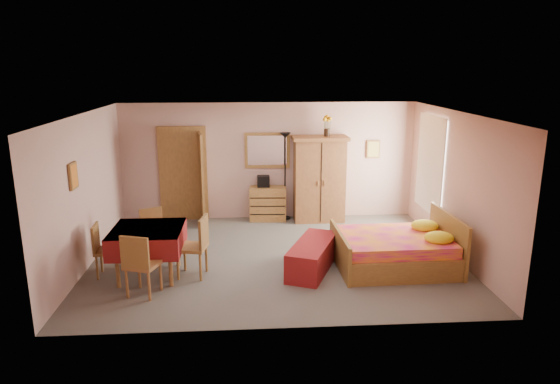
{
  "coord_description": "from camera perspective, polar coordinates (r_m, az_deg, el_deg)",
  "views": [
    {
      "loc": [
        -0.49,
        -8.45,
        3.4
      ],
      "look_at": [
        0.1,
        0.3,
        1.15
      ],
      "focal_mm": 32.0,
      "sensor_mm": 36.0,
      "label": 1
    }
  ],
  "objects": [
    {
      "name": "wall_mirror",
      "position": [
        11.1,
        -1.48,
        4.79
      ],
      "size": [
        1.0,
        0.08,
        0.79
      ],
      "primitive_type": "cube",
      "rotation": [
        0.0,
        0.0,
        -0.02
      ],
      "color": "white",
      "rests_on": "wall_back"
    },
    {
      "name": "chair_north",
      "position": [
        9.18,
        -14.14,
        -4.79
      ],
      "size": [
        0.55,
        0.55,
        0.91
      ],
      "primitive_type": "cube",
      "rotation": [
        0.0,
        0.0,
        3.57
      ],
      "color": "#AF7D3B",
      "rests_on": "floor"
    },
    {
      "name": "wall_front",
      "position": [
        6.33,
        0.82,
        -4.99
      ],
      "size": [
        6.5,
        0.1,
        2.6
      ],
      "primitive_type": "cube",
      "color": "tan",
      "rests_on": "floor"
    },
    {
      "name": "doorway",
      "position": [
        11.26,
        -10.97,
        1.95
      ],
      "size": [
        1.06,
        0.12,
        2.15
      ],
      "primitive_type": "cube",
      "color": "#9E6B35",
      "rests_on": "floor"
    },
    {
      "name": "chest_of_drawers",
      "position": [
        11.15,
        -1.39,
        -1.33
      ],
      "size": [
        0.83,
        0.45,
        0.76
      ],
      "primitive_type": "cube",
      "rotation": [
        0.0,
        0.0,
        -0.06
      ],
      "color": "#A06E36",
      "rests_on": "floor"
    },
    {
      "name": "bench",
      "position": [
        8.54,
        3.73,
        -7.32
      ],
      "size": [
        1.07,
        1.56,
        0.49
      ],
      "primitive_type": "cube",
      "rotation": [
        0.0,
        0.0,
        -0.4
      ],
      "color": "maroon",
      "rests_on": "floor"
    },
    {
      "name": "ceiling",
      "position": [
        8.5,
        -0.54,
        8.99
      ],
      "size": [
        6.5,
        6.5,
        0.0
      ],
      "primitive_type": "plane",
      "rotation": [
        3.14,
        0.0,
        0.0
      ],
      "color": "brown",
      "rests_on": "wall_back"
    },
    {
      "name": "stereo",
      "position": [
        11.05,
        -1.92,
        1.23
      ],
      "size": [
        0.27,
        0.2,
        0.25
      ],
      "primitive_type": "cube",
      "rotation": [
        0.0,
        0.0,
        0.03
      ],
      "color": "black",
      "rests_on": "chest_of_drawers"
    },
    {
      "name": "bed",
      "position": [
        8.8,
        12.94,
        -5.51
      ],
      "size": [
        2.02,
        1.61,
        0.92
      ],
      "primitive_type": "cube",
      "rotation": [
        0.0,
        0.0,
        0.02
      ],
      "color": "#C6137A",
      "rests_on": "floor"
    },
    {
      "name": "chair_west",
      "position": [
        8.7,
        -19.03,
        -6.3
      ],
      "size": [
        0.43,
        0.43,
        0.89
      ],
      "primitive_type": "cube",
      "rotation": [
        0.0,
        0.0,
        -1.51
      ],
      "color": "olive",
      "rests_on": "floor"
    },
    {
      "name": "wall_left",
      "position": [
        9.13,
        -21.34,
        0.09
      ],
      "size": [
        0.1,
        5.0,
        2.6
      ],
      "primitive_type": "cube",
      "color": "tan",
      "rests_on": "floor"
    },
    {
      "name": "window",
      "position": [
        10.52,
        16.84,
        3.08
      ],
      "size": [
        0.08,
        1.4,
        1.95
      ],
      "primitive_type": "cube",
      "color": "white",
      "rests_on": "wall_right"
    },
    {
      "name": "wardrobe",
      "position": [
        11.01,
        4.5,
        1.47
      ],
      "size": [
        1.22,
        0.64,
        1.89
      ],
      "primitive_type": "cube",
      "rotation": [
        0.0,
        0.0,
        0.02
      ],
      "color": "brown",
      "rests_on": "floor"
    },
    {
      "name": "chair_south",
      "position": [
        7.84,
        -15.4,
        -7.91
      ],
      "size": [
        0.57,
        0.57,
        0.99
      ],
      "primitive_type": "cube",
      "rotation": [
        0.0,
        0.0,
        -0.31
      ],
      "color": "#A36737",
      "rests_on": "floor"
    },
    {
      "name": "wall_right",
      "position": [
        9.48,
        19.5,
        0.75
      ],
      "size": [
        0.1,
        5.0,
        2.6
      ],
      "primitive_type": "cube",
      "color": "tan",
      "rests_on": "floor"
    },
    {
      "name": "floor",
      "position": [
        9.12,
        -0.5,
        -7.5
      ],
      "size": [
        6.5,
        6.5,
        0.0
      ],
      "primitive_type": "plane",
      "color": "#68645B",
      "rests_on": "ground"
    },
    {
      "name": "dining_table",
      "position": [
        8.49,
        -14.77,
        -6.69
      ],
      "size": [
        1.14,
        1.14,
        0.83
      ],
      "primitive_type": "cube",
      "rotation": [
        0.0,
        0.0,
        -0.01
      ],
      "color": "maroon",
      "rests_on": "floor"
    },
    {
      "name": "picture_left",
      "position": [
        8.48,
        -22.56,
        1.72
      ],
      "size": [
        0.04,
        0.32,
        0.42
      ],
      "primitive_type": "cube",
      "color": "orange",
      "rests_on": "wall_left"
    },
    {
      "name": "wall_back",
      "position": [
        11.16,
        -1.28,
        3.54
      ],
      "size": [
        6.5,
        0.1,
        2.6
      ],
      "primitive_type": "cube",
      "color": "tan",
      "rests_on": "floor"
    },
    {
      "name": "chair_east",
      "position": [
        8.33,
        -10.05,
        -6.15
      ],
      "size": [
        0.54,
        0.54,
        1.02
      ],
      "primitive_type": "cube",
      "rotation": [
        0.0,
        0.0,
        1.39
      ],
      "color": "#A37137",
      "rests_on": "floor"
    },
    {
      "name": "floor_lamp",
      "position": [
        11.1,
        0.58,
        1.79
      ],
      "size": [
        0.32,
        0.32,
        1.96
      ],
      "primitive_type": "cube",
      "rotation": [
        0.0,
        0.0,
        0.33
      ],
      "color": "black",
      "rests_on": "floor"
    },
    {
      "name": "picture_back",
      "position": [
        11.43,
        10.61,
        4.83
      ],
      "size": [
        0.3,
        0.04,
        0.4
      ],
      "primitive_type": "cube",
      "color": "#D8BF59",
      "rests_on": "wall_back"
    },
    {
      "name": "sunflower_vase",
      "position": [
        10.85,
        5.39,
        7.56
      ],
      "size": [
        0.2,
        0.2,
        0.46
      ],
      "primitive_type": "cube",
      "rotation": [
        0.0,
        0.0,
        -0.07
      ],
      "color": "yellow",
      "rests_on": "wardrobe"
    }
  ]
}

